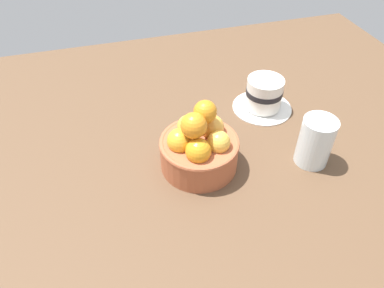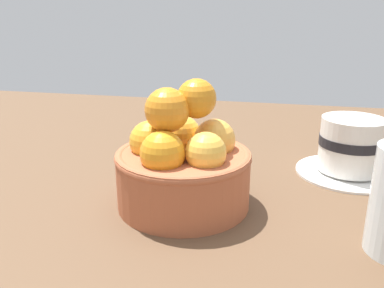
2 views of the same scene
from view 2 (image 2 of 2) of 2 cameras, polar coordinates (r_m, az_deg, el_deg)
ground_plane at (r=44.87cm, az=-1.21°, el=-10.79°), size 130.99×108.80×3.83cm
terracotta_bowl at (r=42.02cm, az=-1.32°, el=-2.83°), size 14.45×14.45×13.70cm
coffee_cup at (r=54.54cm, az=21.91°, el=-0.61°), size 13.15×13.15×7.46cm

